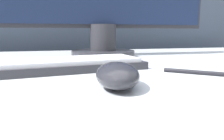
% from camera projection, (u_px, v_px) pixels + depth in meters
% --- Properties ---
extents(partition_panel, '(5.00, 0.03, 1.07)m').
position_uv_depth(partition_panel, '(90.00, 87.00, 1.15)').
color(partition_panel, '#333D4C').
rests_on(partition_panel, ground_plane).
extents(computer_mouse_near, '(0.08, 0.12, 0.04)m').
position_uv_depth(computer_mouse_near, '(117.00, 75.00, 0.31)').
color(computer_mouse_near, '#232328').
rests_on(computer_mouse_near, desk).
extents(keyboard, '(0.45, 0.18, 0.02)m').
position_uv_depth(keyboard, '(39.00, 66.00, 0.44)').
color(keyboard, '#28282D').
rests_on(keyboard, desk).
extents(pen, '(0.11, 0.10, 0.01)m').
position_uv_depth(pen, '(201.00, 73.00, 0.41)').
color(pen, black).
rests_on(pen, desk).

